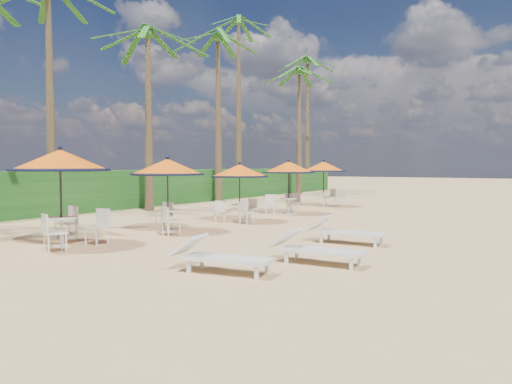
# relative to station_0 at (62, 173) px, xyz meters

# --- Properties ---
(ground) EXTENTS (160.00, 160.00, 0.00)m
(ground) POSITION_rel_station_0_xyz_m (5.29, 0.33, -1.86)
(ground) COLOR tan
(ground) RESTS_ON ground
(scrub_hedge) EXTENTS (3.00, 40.00, 1.80)m
(scrub_hedge) POSITION_rel_station_0_xyz_m (-8.21, 11.33, -0.96)
(scrub_hedge) COLOR #194716
(scrub_hedge) RESTS_ON ground
(station_0) EXTENTS (2.43, 2.43, 2.54)m
(station_0) POSITION_rel_station_0_xyz_m (0.00, 0.00, 0.00)
(station_0) COLOR black
(station_0) RESTS_ON ground
(station_1) EXTENTS (2.24, 2.24, 2.34)m
(station_1) POSITION_rel_station_0_xyz_m (0.40, 3.41, -0.08)
(station_1) COLOR black
(station_1) RESTS_ON ground
(station_2) EXTENTS (2.08, 2.08, 2.17)m
(station_2) POSITION_rel_station_0_xyz_m (0.69, 6.89, -0.27)
(station_2) COLOR black
(station_2) RESTS_ON ground
(station_3) EXTENTS (2.21, 2.21, 2.31)m
(station_3) POSITION_rel_station_0_xyz_m (0.69, 10.54, -0.17)
(station_3) COLOR black
(station_3) RESTS_ON ground
(station_4) EXTENTS (2.24, 2.31, 2.34)m
(station_4) POSITION_rel_station_0_xyz_m (0.46, 14.81, -0.07)
(station_4) COLOR black
(station_4) RESTS_ON ground
(lounger_near) EXTENTS (2.04, 0.92, 0.71)m
(lounger_near) POSITION_rel_station_0_xyz_m (5.14, -0.44, -1.53)
(lounger_near) COLOR silver
(lounger_near) RESTS_ON ground
(lounger_mid) EXTENTS (2.00, 0.70, 0.71)m
(lounger_mid) POSITION_rel_station_0_xyz_m (6.28, 1.32, -1.52)
(lounger_mid) COLOR silver
(lounger_mid) RESTS_ON ground
(lounger_far) EXTENTS (2.05, 0.68, 0.73)m
(lounger_far) POSITION_rel_station_0_xyz_m (5.77, 4.18, -1.51)
(lounger_far) COLOR silver
(lounger_far) RESTS_ON ground
(palm_2) EXTENTS (5.00, 5.00, 9.85)m
(palm_2) POSITION_rel_station_0_xyz_m (-8.07, 5.48, 7.15)
(palm_2) COLOR brown
(palm_2) RESTS_ON ground
(palm_3) EXTENTS (5.00, 5.00, 8.20)m
(palm_3) POSITION_rel_station_0_xyz_m (-5.33, 8.51, 5.60)
(palm_3) COLOR brown
(palm_3) RESTS_ON ground
(palm_4) EXTENTS (5.00, 5.00, 9.53)m
(palm_4) POSITION_rel_station_0_xyz_m (-6.14, 14.87, 6.85)
(palm_4) COLOR brown
(palm_4) RESTS_ON ground
(palm_5) EXTENTS (5.00, 5.00, 12.02)m
(palm_5) POSITION_rel_station_0_xyz_m (-8.38, 20.24, 9.17)
(palm_5) COLOR brown
(palm_5) RESTS_ON ground
(palm_6) EXTENTS (5.00, 5.00, 8.98)m
(palm_6) POSITION_rel_station_0_xyz_m (-5.59, 23.76, 6.34)
(palm_6) COLOR brown
(palm_6) RESTS_ON ground
(palm_7) EXTENTS (5.00, 5.00, 10.56)m
(palm_7) POSITION_rel_station_0_xyz_m (-6.91, 27.72, 7.82)
(palm_7) COLOR brown
(palm_7) RESTS_ON ground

